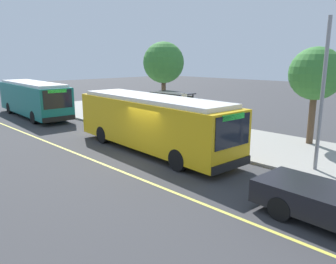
{
  "coord_description": "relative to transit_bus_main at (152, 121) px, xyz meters",
  "views": [
    {
      "loc": [
        11.93,
        -10.36,
        4.85
      ],
      "look_at": [
        0.64,
        0.73,
        1.32
      ],
      "focal_mm": 35.07,
      "sensor_mm": 36.0,
      "label": 1
    }
  ],
  "objects": [
    {
      "name": "utility_pole",
      "position": [
        7.57,
        2.77,
        1.73
      ],
      "size": [
        0.16,
        0.16,
        6.4
      ],
      "primitive_type": "cylinder",
      "color": "gray",
      "rests_on": "sidewalk_curb"
    },
    {
      "name": "street_tree_near_shelter",
      "position": [
        5.5,
        7.12,
        2.42
      ],
      "size": [
        2.89,
        2.89,
        5.37
      ],
      "color": "brown",
      "rests_on": "sidewalk_curb"
    },
    {
      "name": "waiting_bench",
      "position": [
        -2.74,
        4.81,
        -0.98
      ],
      "size": [
        1.6,
        0.48,
        0.95
      ],
      "color": "brown",
      "rests_on": "sidewalk_curb"
    },
    {
      "name": "ground_plane",
      "position": [
        0.87,
        -1.01,
        -1.62
      ],
      "size": [
        120.0,
        120.0,
        0.0
      ],
      "primitive_type": "plane",
      "color": "#38383A"
    },
    {
      "name": "route_sign_post",
      "position": [
        0.09,
        2.41,
        0.34
      ],
      "size": [
        0.44,
        0.08,
        2.8
      ],
      "color": "#333338",
      "rests_on": "sidewalk_curb"
    },
    {
      "name": "street_tree_upstreet",
      "position": [
        -6.52,
        7.09,
        2.93
      ],
      "size": [
        3.26,
        3.26,
        6.06
      ],
      "color": "brown",
      "rests_on": "sidewalk_curb"
    },
    {
      "name": "lane_stripe_center",
      "position": [
        0.87,
        -3.21,
        -1.61
      ],
      "size": [
        36.0,
        0.14,
        0.01
      ],
      "primitive_type": "cube",
      "color": "#E0D64C",
      "rests_on": "ground_plane"
    },
    {
      "name": "transit_bus_main",
      "position": [
        0.0,
        0.0,
        0.0
      ],
      "size": [
        10.94,
        3.24,
        2.95
      ],
      "color": "gold",
      "rests_on": "ground_plane"
    },
    {
      "name": "pedestrian_commuter",
      "position": [
        -3.24,
        2.62,
        -0.5
      ],
      "size": [
        0.24,
        0.4,
        1.69
      ],
      "color": "#282D47",
      "rests_on": "sidewalk_curb"
    },
    {
      "name": "bus_shelter",
      "position": [
        -3.17,
        4.7,
        0.3
      ],
      "size": [
        2.9,
        1.6,
        2.48
      ],
      "color": "#333338",
      "rests_on": "sidewalk_curb"
    },
    {
      "name": "transit_bus_second",
      "position": [
        -15.12,
        -0.03,
        -0.0
      ],
      "size": [
        10.73,
        3.27,
        2.95
      ],
      "color": "#146B66",
      "rests_on": "ground_plane"
    },
    {
      "name": "sidewalk_curb",
      "position": [
        0.87,
        4.99,
        -1.54
      ],
      "size": [
        44.0,
        6.4,
        0.15
      ],
      "primitive_type": "cube",
      "color": "gray",
      "rests_on": "ground_plane"
    }
  ]
}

